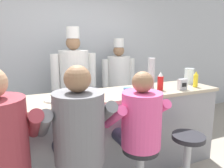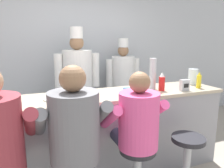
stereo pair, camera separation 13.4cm
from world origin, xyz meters
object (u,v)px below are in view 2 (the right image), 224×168
(napkin_dispenser_chrome, at_px, (184,85))
(diner_seated_grey, at_px, (74,130))
(mustard_bottle_yellow, at_px, (199,80))
(diner_seated_pink, at_px, (137,125))
(ketchup_bottle_red, at_px, (162,82))
(coffee_mug_blue, at_px, (127,92))
(water_pitcher_clear, at_px, (193,77))
(breakfast_plate, at_px, (56,98))
(hot_sauce_bottle_orange, at_px, (147,90))
(empty_stool_round, at_px, (187,155))
(cook_in_whites_far, at_px, (123,80))
(cup_stack_steel, at_px, (153,74))
(cook_in_whites_near, at_px, (78,80))

(napkin_dispenser_chrome, height_order, diner_seated_grey, diner_seated_grey)
(mustard_bottle_yellow, distance_m, diner_seated_pink, 1.27)
(ketchup_bottle_red, xyz_separation_m, coffee_mug_blue, (-0.51, -0.08, -0.06))
(water_pitcher_clear, xyz_separation_m, coffee_mug_blue, (-1.16, -0.26, -0.06))
(water_pitcher_clear, distance_m, breakfast_plate, 1.94)
(hot_sauce_bottle_orange, distance_m, empty_stool_round, 0.82)
(diner_seated_pink, bearing_deg, napkin_dispenser_chrome, 24.56)
(mustard_bottle_yellow, xyz_separation_m, cook_in_whites_far, (-0.45, 1.43, -0.20))
(mustard_bottle_yellow, distance_m, diner_seated_grey, 1.84)
(cook_in_whites_far, bearing_deg, napkin_dispenser_chrome, -83.34)
(coffee_mug_blue, height_order, cup_stack_steel, cup_stack_steel)
(mustard_bottle_yellow, xyz_separation_m, breakfast_plate, (-1.83, 0.11, -0.09))
(breakfast_plate, xyz_separation_m, napkin_dispenser_chrome, (1.55, -0.17, 0.06))
(mustard_bottle_yellow, distance_m, cook_in_whites_far, 1.51)
(diner_seated_grey, bearing_deg, cup_stack_steel, 28.06)
(water_pitcher_clear, distance_m, cup_stack_steel, 0.72)
(cup_stack_steel, distance_m, cook_in_whites_near, 1.29)
(hot_sauce_bottle_orange, height_order, diner_seated_pink, diner_seated_pink)
(ketchup_bottle_red, distance_m, mustard_bottle_yellow, 0.55)
(cup_stack_steel, height_order, napkin_dispenser_chrome, cup_stack_steel)
(empty_stool_round, bearing_deg, diner_seated_grey, 178.28)
(breakfast_plate, bearing_deg, napkin_dispenser_chrome, -6.26)
(coffee_mug_blue, bearing_deg, mustard_bottle_yellow, 1.55)
(hot_sauce_bottle_orange, height_order, empty_stool_round, hot_sauce_bottle_orange)
(cup_stack_steel, relative_size, diner_seated_pink, 0.29)
(empty_stool_round, bearing_deg, mustard_bottle_yellow, 42.03)
(empty_stool_round, bearing_deg, coffee_mug_blue, 137.97)
(diner_seated_grey, height_order, cook_in_whites_near, cook_in_whites_near)
(hot_sauce_bottle_orange, height_order, cook_in_whites_near, cook_in_whites_near)
(cook_in_whites_far, bearing_deg, hot_sauce_bottle_orange, -104.25)
(empty_stool_round, distance_m, cook_in_whites_near, 1.96)
(coffee_mug_blue, height_order, diner_seated_grey, diner_seated_grey)
(hot_sauce_bottle_orange, bearing_deg, ketchup_bottle_red, 27.02)
(cup_stack_steel, bearing_deg, cook_in_whites_far, 83.02)
(hot_sauce_bottle_orange, height_order, diner_seated_grey, diner_seated_grey)
(coffee_mug_blue, bearing_deg, cup_stack_steel, 23.22)
(ketchup_bottle_red, bearing_deg, diner_seated_pink, -140.32)
(breakfast_plate, xyz_separation_m, empty_stool_round, (1.29, -0.60, -0.61))
(mustard_bottle_yellow, relative_size, diner_seated_pink, 0.16)
(ketchup_bottle_red, distance_m, cook_in_whites_far, 1.40)
(breakfast_plate, relative_size, cook_in_whites_far, 0.16)
(water_pitcher_clear, relative_size, empty_stool_round, 0.35)
(mustard_bottle_yellow, xyz_separation_m, empty_stool_round, (-0.54, -0.49, -0.70))
(empty_stool_round, height_order, cook_in_whites_far, cook_in_whites_far)
(ketchup_bottle_red, xyz_separation_m, water_pitcher_clear, (0.65, 0.18, 0.00))
(coffee_mug_blue, bearing_deg, breakfast_plate, 169.75)
(mustard_bottle_yellow, bearing_deg, hot_sauce_bottle_orange, -172.99)
(coffee_mug_blue, xyz_separation_m, empty_stool_round, (0.51, -0.46, -0.65))
(cup_stack_steel, relative_size, empty_stool_round, 0.63)
(breakfast_plate, height_order, napkin_dispenser_chrome, napkin_dispenser_chrome)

